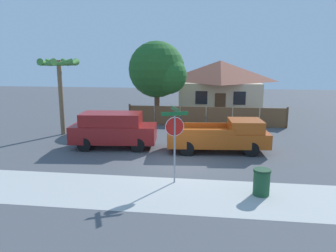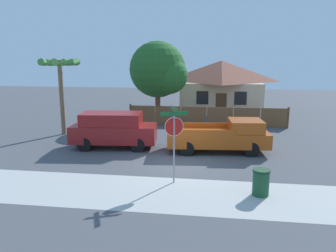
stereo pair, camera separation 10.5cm
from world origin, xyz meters
name	(u,v)px [view 2 (the right image)]	position (x,y,z in m)	size (l,w,h in m)	color
ground_plane	(178,163)	(0.00, 0.00, 0.00)	(80.00, 80.00, 0.00)	#4C4F54
sidewalk_strip	(168,194)	(0.00, -3.60, 0.00)	(36.00, 3.20, 0.01)	#B2B2AD
wooden_fence	(207,116)	(1.10, 9.00, 0.70)	(11.53, 0.12, 1.50)	brown
house	(221,85)	(2.20, 16.47, 2.43)	(7.59, 7.51, 4.68)	beige
oak_tree	(160,71)	(-2.52, 10.13, 3.93)	(4.48, 4.27, 6.17)	brown
palm_tree	(60,70)	(-8.07, 5.04, 4.15)	(2.42, 2.61, 4.86)	brown
red_suv	(113,129)	(-3.83, 2.25, 1.05)	(4.74, 2.26, 1.95)	maroon
orange_pickup	(222,136)	(2.06, 2.28, 0.85)	(5.38, 2.40, 1.72)	#B74C14
stop_sign	(174,132)	(0.08, -2.45, 2.07)	(1.01, 0.91, 3.03)	gray
trash_bin	(261,182)	(3.32, -3.26, 0.49)	(0.62, 0.62, 0.97)	#1E4C2D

